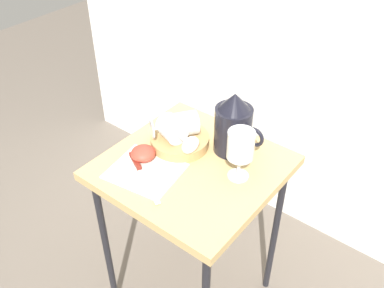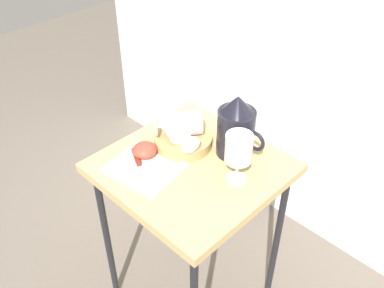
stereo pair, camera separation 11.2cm
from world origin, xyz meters
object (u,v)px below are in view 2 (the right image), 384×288
Objects in this scene: wine_glass_tipped_far at (187,124)px; table at (192,181)px; pitcher at (236,131)px; wine_glass_upright at (239,150)px; knife at (139,166)px; wine_glass_tipped_near at (176,128)px; apple_half_left at (145,150)px; basket_tray at (183,140)px.

table is at bearing -36.70° from wine_glass_tipped_far.
pitcher is (0.06, 0.14, 0.15)m from table.
wine_glass_upright reaches higher than knife.
wine_glass_upright is at bearing -6.49° from wine_glass_tipped_far.
knife is at bearing -120.94° from pitcher.
wine_glass_tipped_near is (-0.16, -0.11, -0.01)m from pitcher.
wine_glass_tipped_far is (-0.24, 0.03, -0.04)m from wine_glass_upright.
wine_glass_upright is 2.12× the size of apple_half_left.
wine_glass_tipped_far is (-0.09, 0.07, 0.14)m from table.
apple_half_left is at bearing -108.62° from basket_tray.
table is at bearing 29.80° from apple_half_left.
wine_glass_tipped_far reaches higher than table.
table is 0.14m from basket_tray.
table is 4.22× the size of wine_glass_tipped_far.
wine_glass_tipped_near is 0.98× the size of wine_glass_tipped_far.
wine_glass_upright reaches higher than wine_glass_tipped_near.
basket_tray is at bearing 150.68° from table.
pitcher is at bearing 48.72° from apple_half_left.
knife is (-0.01, -0.20, -0.07)m from wine_glass_tipped_far.
wine_glass_tipped_far is (-0.00, 0.02, 0.06)m from basket_tray.
wine_glass_tipped_near is 2.06× the size of apple_half_left.
pitcher is 0.16m from wine_glass_tipped_far.
wine_glass_tipped_near is (-0.01, -0.02, 0.06)m from basket_tray.
wine_glass_tipped_near is at bearing -144.29° from pitcher.
apple_half_left is (-0.04, -0.11, -0.05)m from wine_glass_tipped_near.
table is 0.19m from wine_glass_tipped_far.
apple_half_left is at bearing -156.86° from wine_glass_upright.
wine_glass_upright reaches higher than wine_glass_tipped_far.
wine_glass_upright is (0.14, 0.04, 0.18)m from table.
apple_half_left is (-0.13, -0.08, 0.10)m from table.
basket_tray is 2.48× the size of apple_half_left.
wine_glass_tipped_near is 0.12m from apple_half_left.
wine_glass_tipped_far is 0.16m from apple_half_left.
table is at bearing 50.60° from knife.
wine_glass_upright is 0.24m from wine_glass_tipped_far.
wine_glass_tipped_near is (-0.10, 0.03, 0.14)m from table.
wine_glass_upright is (0.24, -0.01, 0.09)m from basket_tray.
wine_glass_tipped_near is at bearing 88.32° from knife.
wine_glass_tipped_far is 0.73× the size of knife.
basket_tray is 0.25m from wine_glass_upright.
pitcher is 0.29m from apple_half_left.
basket_tray is at bearing 70.73° from wine_glass_tipped_near.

